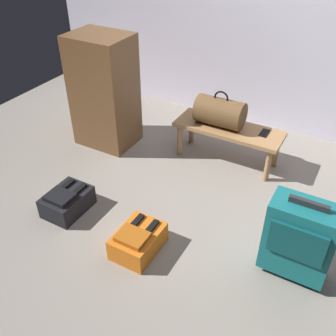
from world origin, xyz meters
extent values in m
plane|color=gray|center=(0.00, 0.00, 0.00)|extent=(6.60, 6.60, 0.00)
cube|color=#A87A4C|center=(-0.43, 0.71, 0.34)|extent=(1.00, 0.36, 0.04)
cylinder|color=#A87A4C|center=(-0.87, 0.58, 0.16)|extent=(0.05, 0.05, 0.32)
cylinder|color=#A87A4C|center=(0.01, 0.58, 0.16)|extent=(0.05, 0.05, 0.32)
cylinder|color=#A87A4C|center=(-0.87, 0.84, 0.16)|extent=(0.05, 0.05, 0.32)
cylinder|color=#A87A4C|center=(0.01, 0.84, 0.16)|extent=(0.05, 0.05, 0.32)
cylinder|color=brown|center=(-0.53, 0.71, 0.49)|extent=(0.44, 0.26, 0.26)
torus|color=black|center=(-0.53, 0.71, 0.63)|extent=(0.14, 0.02, 0.14)
cube|color=black|center=(-0.11, 0.76, 0.36)|extent=(0.07, 0.14, 0.01)
cube|color=black|center=(-0.11, 0.76, 0.37)|extent=(0.06, 0.13, 0.00)
cube|color=#14666B|center=(0.47, -0.34, 0.32)|extent=(0.43, 0.23, 0.54)
cube|color=#0E474A|center=(0.47, -0.47, 0.39)|extent=(0.34, 0.02, 0.24)
cube|color=#262628|center=(0.47, -0.34, 0.61)|extent=(0.24, 0.03, 0.04)
cylinder|color=black|center=(0.32, -0.26, 0.03)|extent=(0.02, 0.05, 0.05)
cylinder|color=black|center=(0.62, -0.26, 0.03)|extent=(0.02, 0.05, 0.05)
cube|color=black|center=(-1.28, -0.60, 0.09)|extent=(0.28, 0.38, 0.17)
cube|color=black|center=(-1.28, -0.67, 0.19)|extent=(0.21, 0.17, 0.04)
cube|color=black|center=(-1.34, -0.53, 0.18)|extent=(0.04, 0.19, 0.02)
cube|color=black|center=(-1.22, -0.53, 0.18)|extent=(0.04, 0.19, 0.02)
cube|color=orange|center=(-0.55, -0.68, 0.09)|extent=(0.28, 0.38, 0.17)
cube|color=#AD5514|center=(-0.55, -0.75, 0.19)|extent=(0.21, 0.17, 0.04)
cube|color=black|center=(-0.61, -0.61, 0.18)|extent=(0.04, 0.19, 0.02)
cube|color=black|center=(-0.48, -0.61, 0.18)|extent=(0.04, 0.19, 0.02)
cube|color=brown|center=(-1.64, 0.44, 0.55)|extent=(0.56, 0.44, 1.10)
camera|label=1|loc=(0.57, -2.24, 2.11)|focal=40.71mm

